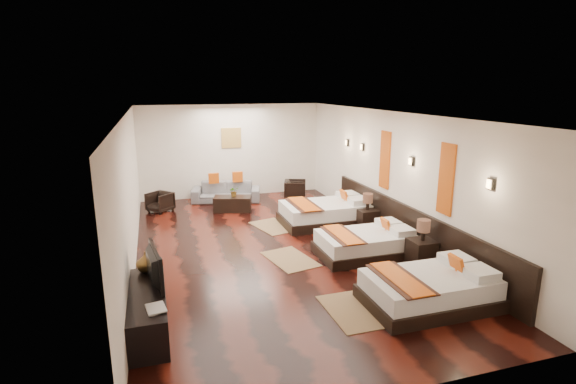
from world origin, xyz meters
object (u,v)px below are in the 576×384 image
object	(u,v)px
bed_far	(326,213)
tv_console	(148,310)
bed_near	(430,289)
book	(146,311)
figurine	(146,261)
nightstand_b	(367,217)
armchair_right	(295,190)
armchair_left	(160,202)
table_plant	(234,191)
nightstand_a	(422,250)
tv	(149,267)
sofa	(226,192)
bed_mid	(366,243)
coffee_table	(233,204)

from	to	relation	value
bed_far	tv_console	xyz separation A→B (m)	(-4.20, -3.74, -0.01)
bed_near	bed_far	bearing A→B (deg)	89.97
book	figurine	bearing A→B (deg)	90.00
nightstand_b	armchair_right	size ratio (longest dim) A/B	1.38
armchair_left	table_plant	distance (m)	2.02
nightstand_b	armchair_right	distance (m)	3.31
tv_console	table_plant	bearing A→B (deg)	68.16
bed_far	armchair_right	distance (m)	2.50
bed_near	book	distance (m)	4.21
nightstand_a	tv	distance (m)	4.95
nightstand_a	table_plant	bearing A→B (deg)	119.41
book	tv	bearing A→B (deg)	86.35
bed_far	armchair_left	size ratio (longest dim) A/B	3.65
book	sofa	xyz separation A→B (m)	(2.19, 7.16, -0.28)
table_plant	bed_mid	bearing A→B (deg)	-63.93
tv_console	figurine	distance (m)	0.87
book	figurine	world-z (taller)	figurine
bed_mid	tv_console	world-z (taller)	bed_mid
nightstand_a	nightstand_b	size ratio (longest dim) A/B	1.03
bed_near	book	world-z (taller)	bed_near
tv_console	coffee_table	bearing A→B (deg)	68.50
tv	sofa	xyz separation A→B (m)	(2.14, 6.37, -0.54)
bed_near	nightstand_a	xyz separation A→B (m)	(0.75, 1.35, 0.06)
bed_far	nightstand_b	size ratio (longest dim) A/B	2.43
bed_near	nightstand_b	distance (m)	3.67
armchair_right	table_plant	world-z (taller)	table_plant
bed_mid	nightstand_a	world-z (taller)	nightstand_a
bed_mid	coffee_table	world-z (taller)	bed_mid
bed_near	armchair_left	size ratio (longest dim) A/B	3.39
nightstand_a	bed_mid	bearing A→B (deg)	133.08
bed_far	nightstand_a	xyz separation A→B (m)	(0.75, -2.96, 0.04)
bed_near	tv_console	bearing A→B (deg)	172.24
figurine	table_plant	size ratio (longest dim) A/B	1.13
tv_console	tv	distance (m)	0.60
coffee_table	table_plant	distance (m)	0.35
bed_far	table_plant	world-z (taller)	bed_far
bed_far	armchair_left	world-z (taller)	bed_far
tv_console	figurine	xyz separation A→B (m)	(0.00, 0.75, 0.44)
armchair_right	bed_near	bearing A→B (deg)	-160.47
table_plant	book	bearing A→B (deg)	-110.04
sofa	table_plant	bearing A→B (deg)	-73.04
nightstand_a	book	bearing A→B (deg)	-164.95
table_plant	bed_near	bearing A→B (deg)	-72.36
figurine	armchair_right	bearing A→B (deg)	52.49
figurine	nightstand_a	bearing A→B (deg)	0.31
tv	bed_near	bearing A→B (deg)	-109.09
nightstand_a	armchair_right	distance (m)	5.51
book	armchair_right	bearing A→B (deg)	58.18
bed_far	sofa	world-z (taller)	bed_far
nightstand_b	armchair_left	xyz separation A→B (m)	(-4.65, 3.05, -0.04)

